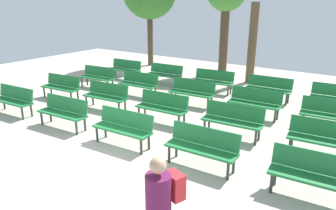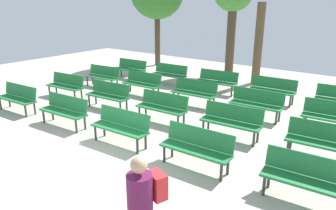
% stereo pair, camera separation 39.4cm
% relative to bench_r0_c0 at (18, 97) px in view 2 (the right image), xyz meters
% --- Properties ---
extents(ground_plane, '(26.12, 26.12, 0.00)m').
position_rel_bench_r0_c0_xyz_m(ground_plane, '(4.54, -1.33, -0.50)').
color(ground_plane, '#B2A899').
extents(bench_r0_c0, '(1.63, 0.60, 0.87)m').
position_rel_bench_r0_c0_xyz_m(bench_r0_c0, '(0.00, 0.00, 0.00)').
color(bench_r0_c0, '#1E7238').
rests_on(bench_r0_c0, ground_plane).
extents(bench_r0_c1, '(1.63, 0.60, 0.87)m').
position_rel_bench_r0_c0_xyz_m(bench_r0_c1, '(2.29, 0.16, 0.00)').
color(bench_r0_c1, '#1E7238').
rests_on(bench_r0_c1, ground_plane).
extents(bench_r0_c2, '(1.62, 0.57, 0.87)m').
position_rel_bench_r0_c0_xyz_m(bench_r0_c2, '(4.47, 0.26, 0.00)').
color(bench_r0_c2, '#1E7238').
rests_on(bench_r0_c2, ground_plane).
extents(bench_r0_c3, '(1.62, 0.55, 0.87)m').
position_rel_bench_r0_c0_xyz_m(bench_r0_c3, '(6.63, 0.39, 0.00)').
color(bench_r0_c3, '#1E7238').
rests_on(bench_r0_c3, ground_plane).
extents(bench_r0_c4, '(1.63, 0.59, 0.87)m').
position_rel_bench_r0_c0_xyz_m(bench_r0_c4, '(8.88, 0.52, 0.00)').
color(bench_r0_c4, '#1E7238').
rests_on(bench_r0_c4, ground_plane).
extents(bench_r1_c0, '(1.63, 0.61, 0.87)m').
position_rel_bench_r0_c0_xyz_m(bench_r1_c0, '(-0.07, 1.91, 0.00)').
color(bench_r1_c0, '#1E7238').
rests_on(bench_r1_c0, ground_plane).
extents(bench_r1_c1, '(1.63, 0.61, 0.87)m').
position_rel_bench_r0_c0_xyz_m(bench_r1_c1, '(2.13, 2.01, 0.00)').
color(bench_r1_c1, '#1E7238').
rests_on(bench_r1_c1, ground_plane).
extents(bench_r1_c2, '(1.62, 0.57, 0.87)m').
position_rel_bench_r0_c0_xyz_m(bench_r1_c2, '(4.36, 2.10, 0.00)').
color(bench_r1_c2, '#1E7238').
rests_on(bench_r1_c2, ground_plane).
extents(bench_r1_c3, '(1.63, 0.60, 0.87)m').
position_rel_bench_r0_c0_xyz_m(bench_r1_c3, '(6.53, 2.28, 0.00)').
color(bench_r1_c3, '#1E7238').
rests_on(bench_r1_c3, ground_plane).
extents(bench_r1_c4, '(1.63, 0.61, 0.87)m').
position_rel_bench_r0_c0_xyz_m(bench_r1_c4, '(8.76, 2.36, 0.00)').
color(bench_r1_c4, '#1E7238').
rests_on(bench_r1_c4, ground_plane).
extents(bench_r2_c0, '(1.64, 0.62, 0.87)m').
position_rel_bench_r0_c0_xyz_m(bench_r2_c0, '(-0.13, 3.78, 0.00)').
color(bench_r2_c0, '#1E7238').
rests_on(bench_r2_c0, ground_plane).
extents(bench_r2_c1, '(1.62, 0.54, 0.87)m').
position_rel_bench_r0_c0_xyz_m(bench_r2_c1, '(2.01, 3.87, 0.00)').
color(bench_r2_c1, '#1E7238').
rests_on(bench_r2_c1, ground_plane).
extents(bench_r2_c2, '(1.63, 0.60, 0.87)m').
position_rel_bench_r0_c0_xyz_m(bench_r2_c2, '(4.27, 4.02, 0.00)').
color(bench_r2_c2, '#1E7238').
rests_on(bench_r2_c2, ground_plane).
extents(bench_r2_c3, '(1.62, 0.55, 0.87)m').
position_rel_bench_r0_c0_xyz_m(bench_r2_c3, '(6.48, 4.10, 0.00)').
color(bench_r2_c3, '#1E7238').
rests_on(bench_r2_c3, ground_plane).
extents(bench_r2_c4, '(1.63, 0.60, 0.87)m').
position_rel_bench_r0_c0_xyz_m(bench_r2_c4, '(8.62, 4.23, 0.00)').
color(bench_r2_c4, '#1E7238').
rests_on(bench_r2_c4, ground_plane).
extents(bench_r3_c0, '(1.62, 0.56, 0.87)m').
position_rel_bench_r0_c0_xyz_m(bench_r3_c0, '(-0.23, 5.60, 0.00)').
color(bench_r3_c0, '#1E7238').
rests_on(bench_r3_c0, ground_plane).
extents(bench_r3_c1, '(1.62, 0.54, 0.87)m').
position_rel_bench_r0_c0_xyz_m(bench_r3_c1, '(1.89, 5.77, 0.00)').
color(bench_r3_c1, '#1E7238').
rests_on(bench_r3_c1, ground_plane).
extents(bench_r3_c2, '(1.63, 0.61, 0.87)m').
position_rel_bench_r0_c0_xyz_m(bench_r3_c2, '(4.17, 5.87, 0.00)').
color(bench_r3_c2, '#1E7238').
rests_on(bench_r3_c2, ground_plane).
extents(bench_r3_c3, '(1.61, 0.53, 0.87)m').
position_rel_bench_r0_c0_xyz_m(bench_r3_c3, '(6.33, 5.99, 0.00)').
color(bench_r3_c3, '#1E7238').
rests_on(bench_r3_c3, ground_plane).
extents(tree_1, '(0.36, 0.36, 3.44)m').
position_rel_bench_r0_c0_xyz_m(tree_1, '(4.79, 8.24, 1.22)').
color(tree_1, brown).
rests_on(tree_1, ground_plane).
extents(visitor_with_backpack, '(0.46, 0.59, 1.65)m').
position_rel_bench_r0_c0_xyz_m(visitor_with_backpack, '(7.45, -2.30, 0.43)').
color(visitor_with_backpack, navy).
rests_on(visitor_with_backpack, ground_plane).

